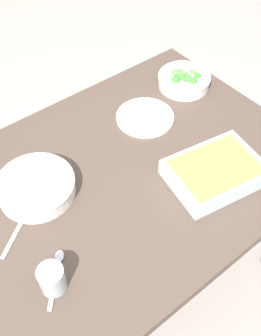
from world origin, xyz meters
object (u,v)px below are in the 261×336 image
(spoon_by_broccoli, at_px, (188,91))
(spoon_spare, at_px, (57,270))
(broccoli_bowl, at_px, (184,80))
(baking_dish, at_px, (215,172))
(stew_bowl, at_px, (36,186))
(side_plate, at_px, (145,117))
(drink_cup, at_px, (52,280))
(spoon_by_stew, at_px, (19,225))

(spoon_by_broccoli, bearing_deg, spoon_spare, 22.34)
(broccoli_bowl, height_order, baking_dish, broccoli_bowl)
(stew_bowl, bearing_deg, spoon_by_broccoli, -174.75)
(stew_bowl, relative_size, side_plate, 1.15)
(drink_cup, relative_size, spoon_by_broccoli, 0.49)
(baking_dish, xyz_separation_m, side_plate, (-0.01, -0.37, -0.03))
(drink_cup, bearing_deg, baking_dish, 179.41)
(spoon_by_stew, bearing_deg, baking_dish, 158.52)
(stew_bowl, bearing_deg, baking_dish, 147.32)
(stew_bowl, bearing_deg, broccoli_bowl, -171.71)
(stew_bowl, xyz_separation_m, side_plate, (-0.50, -0.05, -0.03))
(spoon_by_stew, bearing_deg, spoon_spare, 93.48)
(spoon_by_stew, bearing_deg, spoon_by_broccoli, -170.14)
(broccoli_bowl, bearing_deg, drink_cup, 25.49)
(broccoli_bowl, bearing_deg, stew_bowl, 8.29)
(drink_cup, relative_size, spoon_spare, 0.59)
(side_plate, distance_m, spoon_by_broccoli, 0.24)
(drink_cup, bearing_deg, broccoli_bowl, -154.51)
(broccoli_bowl, bearing_deg, spoon_by_stew, 12.40)
(spoon_by_stew, distance_m, spoon_by_broccoli, 0.86)
(spoon_by_stew, relative_size, spoon_spare, 1.06)
(stew_bowl, xyz_separation_m, baking_dish, (-0.49, 0.31, 0.00))
(stew_bowl, distance_m, drink_cup, 0.33)
(drink_cup, height_order, side_plate, drink_cup)
(stew_bowl, distance_m, side_plate, 0.50)
(side_plate, height_order, spoon_by_broccoli, side_plate)
(drink_cup, distance_m, spoon_by_broccoli, 0.94)
(drink_cup, xyz_separation_m, spoon_by_stew, (-0.02, -0.23, -0.03))
(baking_dish, distance_m, drink_cup, 0.61)
(side_plate, bearing_deg, spoon_by_broccoli, -176.79)
(stew_bowl, distance_m, spoon_by_broccoli, 0.74)
(baking_dish, bearing_deg, spoon_by_stew, -21.48)
(stew_bowl, xyz_separation_m, spoon_by_broccoli, (-0.74, -0.07, -0.03))
(drink_cup, distance_m, spoon_by_stew, 0.23)
(side_plate, distance_m, spoon_by_stew, 0.62)
(broccoli_bowl, bearing_deg, side_plate, 12.28)
(broccoli_bowl, relative_size, spoon_spare, 1.49)
(side_plate, bearing_deg, baking_dish, 88.60)
(side_plate, bearing_deg, spoon_spare, 29.04)
(broccoli_bowl, height_order, spoon_spare, broccoli_bowl)
(baking_dish, height_order, drink_cup, drink_cup)
(spoon_by_stew, relative_size, spoon_by_broccoli, 0.88)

